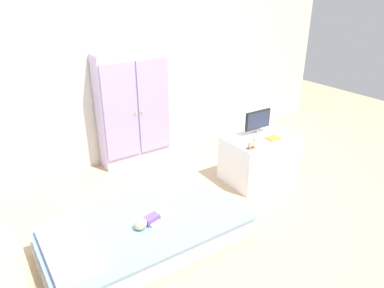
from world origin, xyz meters
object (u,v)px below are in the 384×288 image
object	(u,v)px
bed	(145,235)
tv_monitor	(258,121)
doll	(147,221)
tv_stand	(260,157)
wardrobe	(133,109)
book_orange	(273,138)
rocking_horse_toy	(252,143)

from	to	relation	value
bed	tv_monitor	bearing A→B (deg)	15.62
doll	tv_stand	xyz separation A→B (m)	(1.60, 0.41, -0.04)
doll	tv_stand	bearing A→B (deg)	14.29
tv_stand	tv_monitor	xyz separation A→B (m)	(0.01, 0.09, 0.41)
wardrobe	tv_monitor	distance (m)	1.46
book_orange	wardrobe	bearing A→B (deg)	128.73
doll	rocking_horse_toy	world-z (taller)	rocking_horse_toy
doll	tv_monitor	size ratio (longest dim) A/B	1.15
tv_monitor	book_orange	world-z (taller)	tv_monitor
wardrobe	book_orange	xyz separation A→B (m)	(1.03, -1.29, -0.16)
bed	doll	bearing A→B (deg)	-84.74
bed	book_orange	size ratio (longest dim) A/B	11.26
doll	tv_stand	size ratio (longest dim) A/B	0.50
tv_monitor	rocking_horse_toy	size ratio (longest dim) A/B	2.65
tv_stand	wardrobe	bearing A→B (deg)	129.78
bed	doll	size ratio (longest dim) A/B	4.22
wardrobe	tv_stand	xyz separation A→B (m)	(0.97, -1.17, -0.42)
bed	doll	world-z (taller)	doll
rocking_horse_toy	book_orange	bearing A→B (deg)	9.45
rocking_horse_toy	wardrobe	bearing A→B (deg)	116.61
bed	tv_monitor	world-z (taller)	tv_monitor
wardrobe	book_orange	distance (m)	1.65
rocking_horse_toy	book_orange	xyz separation A→B (m)	(0.36, 0.06, -0.05)
tv_monitor	book_orange	xyz separation A→B (m)	(0.05, -0.21, -0.15)
bed	rocking_horse_toy	xyz separation A→B (m)	(1.31, 0.19, 0.44)
tv_stand	doll	bearing A→B (deg)	-165.71
tv_stand	rocking_horse_toy	world-z (taller)	rocking_horse_toy
doll	book_orange	size ratio (longest dim) A/B	2.67
bed	tv_stand	size ratio (longest dim) A/B	2.09
doll	book_orange	world-z (taller)	book_orange
tv_stand	tv_monitor	world-z (taller)	tv_monitor
wardrobe	doll	bearing A→B (deg)	-111.85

